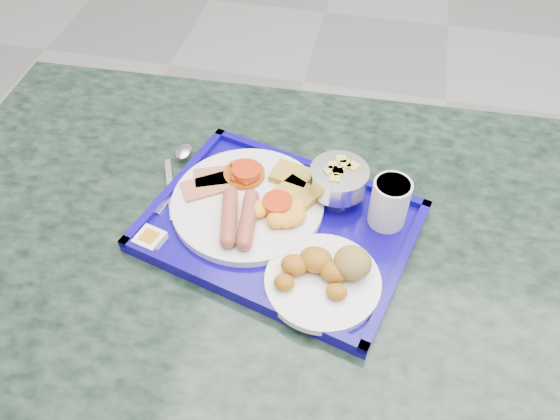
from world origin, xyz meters
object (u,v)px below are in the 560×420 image
bread_plate (326,274)px  fruit_bowl (339,179)px  tray (280,227)px  main_plate (254,202)px  table (260,295)px  juice_cup (390,201)px

bread_plate → fruit_bowl: (-0.01, 0.19, 0.03)m
tray → main_plate: bearing=149.9°
tray → bread_plate: bread_plate is taller
bread_plate → table: bearing=147.2°
tray → fruit_bowl: (0.09, 0.09, 0.05)m
tray → juice_cup: size_ratio=5.65×
bread_plate → juice_cup: size_ratio=2.04×
main_plate → bread_plate: (0.15, -0.13, 0.00)m
fruit_bowl → juice_cup: juice_cup is taller
bread_plate → fruit_bowl: bearing=92.7°
table → juice_cup: juice_cup is taller
table → fruit_bowl: bearing=37.8°
table → main_plate: main_plate is taller
table → bread_plate: size_ratio=6.96×
tray → main_plate: (-0.05, 0.03, 0.02)m
bread_plate → tray: bearing=134.3°
table → main_plate: (-0.01, 0.04, 0.23)m
bread_plate → juice_cup: bearing=60.8°
bread_plate → juice_cup: (0.08, 0.15, 0.03)m
main_plate → juice_cup: juice_cup is taller
table → tray: 0.22m
tray → bread_plate: 0.14m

